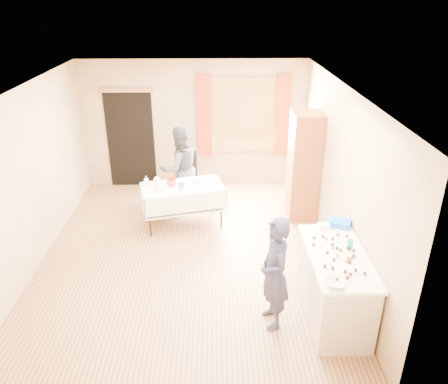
{
  "coord_description": "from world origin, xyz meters",
  "views": [
    {
      "loc": [
        0.43,
        -5.86,
        3.79
      ],
      "look_at": [
        0.55,
        0.0,
        1.07
      ],
      "focal_mm": 35.0,
      "sensor_mm": 36.0,
      "label": 1
    }
  ],
  "objects_px": {
    "chair": "(185,187)",
    "woman": "(180,168)",
    "cabinet": "(304,166)",
    "party_table": "(183,201)",
    "girl": "(274,273)",
    "counter": "(334,286)"
  },
  "relations": [
    {
      "from": "chair",
      "to": "woman",
      "type": "relative_size",
      "value": 0.64
    },
    {
      "from": "cabinet",
      "to": "chair",
      "type": "relative_size",
      "value": 1.88
    },
    {
      "from": "party_table",
      "to": "girl",
      "type": "relative_size",
      "value": 1.04
    },
    {
      "from": "girl",
      "to": "woman",
      "type": "height_order",
      "value": "woman"
    },
    {
      "from": "party_table",
      "to": "woman",
      "type": "distance_m",
      "value": 0.76
    },
    {
      "from": "woman",
      "to": "counter",
      "type": "bearing_deg",
      "value": 96.31
    },
    {
      "from": "party_table",
      "to": "girl",
      "type": "height_order",
      "value": "girl"
    },
    {
      "from": "counter",
      "to": "girl",
      "type": "distance_m",
      "value": 0.83
    },
    {
      "from": "counter",
      "to": "girl",
      "type": "relative_size",
      "value": 1.01
    },
    {
      "from": "party_table",
      "to": "woman",
      "type": "xyz_separation_m",
      "value": [
        -0.09,
        0.67,
        0.35
      ]
    },
    {
      "from": "chair",
      "to": "girl",
      "type": "xyz_separation_m",
      "value": [
        1.29,
        -3.45,
        0.43
      ]
    },
    {
      "from": "cabinet",
      "to": "woman",
      "type": "xyz_separation_m",
      "value": [
        -2.22,
        0.37,
        -0.17
      ]
    },
    {
      "from": "counter",
      "to": "party_table",
      "type": "relative_size",
      "value": 0.97
    },
    {
      "from": "counter",
      "to": "party_table",
      "type": "distance_m",
      "value": 3.17
    },
    {
      "from": "party_table",
      "to": "chair",
      "type": "distance_m",
      "value": 0.91
    },
    {
      "from": "party_table",
      "to": "chair",
      "type": "height_order",
      "value": "chair"
    },
    {
      "from": "chair",
      "to": "party_table",
      "type": "bearing_deg",
      "value": -70.02
    },
    {
      "from": "cabinet",
      "to": "chair",
      "type": "xyz_separation_m",
      "value": [
        -2.16,
        0.6,
        -0.66
      ]
    },
    {
      "from": "girl",
      "to": "woman",
      "type": "distance_m",
      "value": 3.49
    },
    {
      "from": "party_table",
      "to": "woman",
      "type": "relative_size",
      "value": 0.95
    },
    {
      "from": "woman",
      "to": "girl",
      "type": "bearing_deg",
      "value": 84.68
    },
    {
      "from": "girl",
      "to": "woman",
      "type": "bearing_deg",
      "value": -167.53
    }
  ]
}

